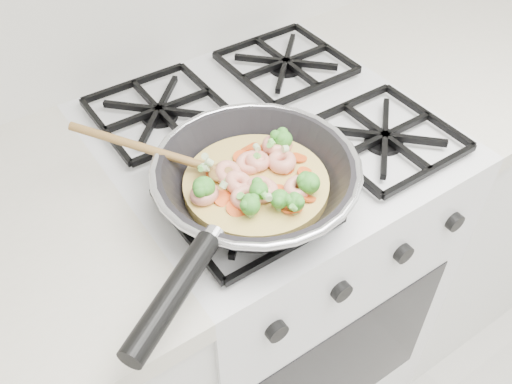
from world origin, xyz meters
TOP-DOWN VIEW (x-y plane):
  - stove at (0.00, 1.70)m, footprint 0.60×0.60m
  - counter_right at (0.80, 1.70)m, footprint 1.00×0.60m
  - skillet at (-0.13, 1.55)m, footprint 0.47×0.42m

SIDE VIEW (x-z plane):
  - counter_right at x=0.80m, z-range 0.00..0.90m
  - stove at x=0.00m, z-range 0.00..0.92m
  - skillet at x=-0.13m, z-range 0.91..1.01m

